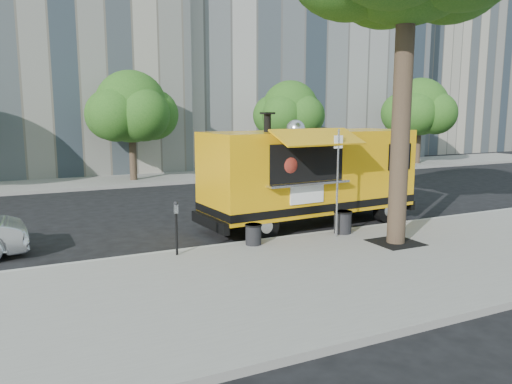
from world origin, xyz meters
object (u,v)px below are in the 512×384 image
at_px(far_tree_c, 290,109).
at_px(trash_bin_left, 253,234).
at_px(trash_bin_right, 343,221).
at_px(far_tree_d, 420,107).
at_px(sign_post, 337,177).
at_px(food_truck, 310,173).
at_px(parking_meter, 176,222).
at_px(far_tree_b, 131,107).

xyz_separation_m(far_tree_c, trash_bin_left, (-8.90, -13.70, -3.27)).
xyz_separation_m(trash_bin_left, trash_bin_right, (2.85, -0.00, 0.05)).
height_order(far_tree_d, trash_bin_left, far_tree_d).
height_order(sign_post, food_truck, food_truck).
bearing_deg(far_tree_d, parking_meter, -146.40).
relative_size(far_tree_b, parking_meter, 4.12).
xyz_separation_m(sign_post, trash_bin_left, (-2.45, 0.25, -1.41)).
height_order(far_tree_d, trash_bin_right, far_tree_d).
relative_size(far_tree_c, trash_bin_right, 8.06).
distance_m(sign_post, food_truck, 2.16).
distance_m(sign_post, trash_bin_left, 2.84).
bearing_deg(sign_post, parking_meter, 177.48).
relative_size(far_tree_b, sign_post, 1.83).
distance_m(far_tree_d, trash_bin_left, 23.71).
bearing_deg(far_tree_b, sign_post, -79.85).
bearing_deg(sign_post, far_tree_b, 100.15).
bearing_deg(far_tree_c, far_tree_d, 1.15).
height_order(food_truck, trash_bin_right, food_truck).
relative_size(sign_post, trash_bin_left, 5.50).
bearing_deg(parking_meter, food_truck, 21.03).
bearing_deg(far_tree_c, trash_bin_right, -113.83).
height_order(far_tree_c, food_truck, far_tree_c).
bearing_deg(trash_bin_right, far_tree_b, 101.90).
height_order(sign_post, trash_bin_left, sign_post).
bearing_deg(trash_bin_right, parking_meter, -179.42).
bearing_deg(parking_meter, far_tree_b, 81.90).
relative_size(far_tree_d, parking_meter, 4.23).
distance_m(far_tree_c, trash_bin_right, 15.32).
bearing_deg(far_tree_d, sign_post, -139.30).
bearing_deg(far_tree_c, sign_post, -114.81).
distance_m(sign_post, parking_meter, 4.64).
height_order(far_tree_c, parking_meter, far_tree_c).
distance_m(far_tree_c, parking_meter, 17.82).
bearing_deg(food_truck, trash_bin_right, -94.68).
bearing_deg(trash_bin_left, parking_meter, -178.64).
xyz_separation_m(far_tree_b, far_tree_c, (9.00, -0.30, -0.12)).
relative_size(far_tree_d, sign_post, 1.88).
bearing_deg(food_truck, far_tree_d, 32.81).
height_order(sign_post, trash_bin_right, sign_post).
bearing_deg(trash_bin_right, far_tree_d, 40.89).
bearing_deg(sign_post, trash_bin_left, 174.18).
distance_m(far_tree_c, sign_post, 15.48).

